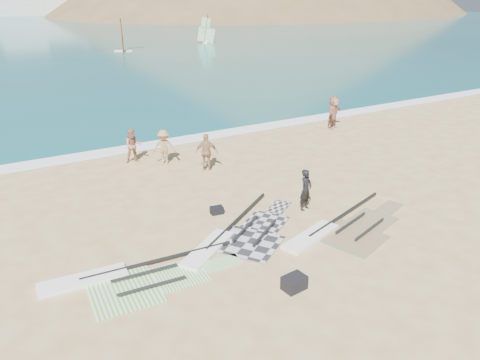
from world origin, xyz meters
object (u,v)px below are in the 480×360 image
beachgoer_left (133,146)px  beachgoer_back (207,152)px  gear_bag_near (294,283)px  person_wetsuit (306,190)px  rig_orange (342,229)px  gear_bag_far (217,210)px  beachgoer_right (333,112)px  rig_grey (237,237)px  rig_green (128,279)px  beachgoer_mid (164,147)px

beachgoer_left → beachgoer_back: size_ratio=0.96×
gear_bag_near → person_wetsuit: bearing=49.0°
rig_orange → gear_bag_far: size_ratio=13.05×
beachgoer_right → rig_grey: bearing=-172.3°
rig_grey → gear_bag_near: gear_bag_near is taller
rig_orange → beachgoer_left: bearing=92.6°
rig_orange → beachgoer_right: bearing=32.6°
rig_grey → gear_bag_far: 1.90m
rig_green → rig_orange: (6.91, -0.78, 0.00)m
person_wetsuit → beachgoer_back: size_ratio=0.92×
gear_bag_near → person_wetsuit: 4.94m
rig_orange → person_wetsuit: 2.04m
rig_orange → person_wetsuit: (-0.03, 1.91, 0.71)m
rig_orange → person_wetsuit: bearing=72.8°
rig_grey → person_wetsuit: (3.15, 0.60, 0.71)m
gear_bag_near → beachgoer_back: (1.96, 9.01, 0.63)m
beachgoer_left → person_wetsuit: bearing=-55.4°
rig_orange → beachgoer_back: 7.36m
rig_orange → beachgoer_left: size_ratio=3.62×
beachgoer_left → beachgoer_right: 11.53m
person_wetsuit → beachgoer_left: beachgoer_left is taller
rig_orange → beachgoer_mid: size_ratio=3.56×
rig_green → person_wetsuit: size_ratio=3.67×
beachgoer_right → gear_bag_near: bearing=-163.5°
gear_bag_far → beachgoer_left: (-0.78, 6.61, 0.65)m
rig_grey → beachgoer_mid: (0.57, 7.52, 0.75)m
rig_grey → beachgoer_left: size_ratio=3.40×
rig_orange → gear_bag_near: 3.72m
beachgoer_mid → beachgoer_right: size_ratio=0.86×
beachgoer_right → beachgoer_mid: bearing=154.8°
gear_bag_far → beachgoer_left: 6.68m
beachgoer_left → beachgoer_back: (2.41, -2.58, 0.03)m
rig_orange → beachgoer_left: beachgoer_left is taller
rig_orange → gear_bag_near: gear_bag_near is taller
rig_green → beachgoer_left: 9.59m
gear_bag_far → beachgoer_right: beachgoer_right is taller
person_wetsuit → rig_green: bearing=167.9°
gear_bag_far → gear_bag_near: bearing=-93.7°
beachgoer_back → beachgoer_mid: bearing=-18.5°
rig_grey → beachgoer_back: beachgoer_back is taller
rig_orange → gear_bag_far: bearing=114.4°
person_wetsuit → beachgoer_mid: bearing=88.9°
rig_green → person_wetsuit: (6.87, 1.13, 0.71)m
beachgoer_left → beachgoer_mid: (1.10, -0.96, 0.01)m
beachgoer_left → beachgoer_right: beachgoer_right is taller
person_wetsuit → beachgoer_right: bearing=22.8°
gear_bag_far → beachgoer_back: beachgoer_back is taller
person_wetsuit → beachgoer_right: (7.86, 7.65, 0.17)m
rig_grey → person_wetsuit: size_ratio=3.53×
gear_bag_far → beachgoer_back: 4.40m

